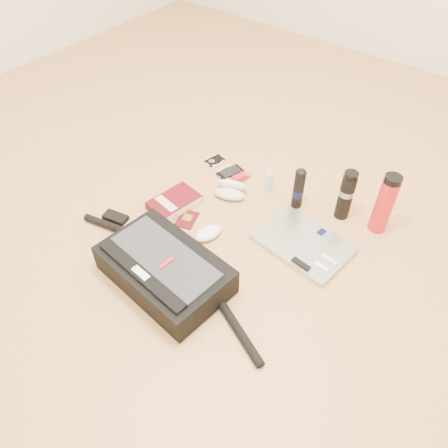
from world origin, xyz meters
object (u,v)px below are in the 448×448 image
Objects in this scene: laptop at (303,244)px; book at (174,202)px; messenger_bag at (164,269)px; thermos_red at (384,204)px; thermos_black at (346,195)px.

laptop is 1.66× the size of book.
book is (-0.25, 0.32, -0.04)m from messenger_bag.
messenger_bag is 3.55× the size of thermos_red.
messenger_bag is 0.56m from laptop.
book is 0.84× the size of thermos_red.
thermos_black reaches higher than messenger_bag.
messenger_bag is 0.80m from thermos_black.
laptop is 0.36m from thermos_red.
laptop is 1.40× the size of thermos_red.
laptop is at bearing 61.01° from messenger_bag.
thermos_black is at bearing 87.74° from laptop.
thermos_black is (0.04, 0.25, 0.10)m from laptop.
thermos_red is (0.15, 0.02, 0.02)m from thermos_black.
laptop is at bearing 23.36° from book.
thermos_black reaches higher than laptop.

